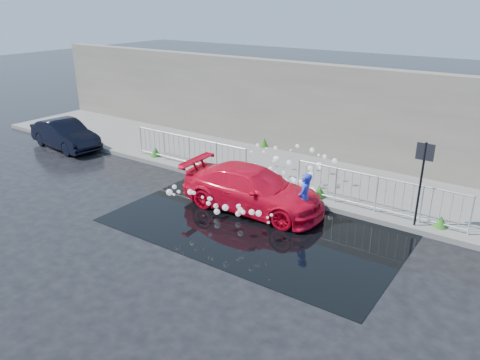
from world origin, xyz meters
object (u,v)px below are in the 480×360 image
at_px(sign_post, 422,171).
at_px(dark_car, 65,134).
at_px(person, 304,199).
at_px(red_car, 253,189).

xyz_separation_m(sign_post, dark_car, (-14.18, -0.73, -1.13)).
distance_m(sign_post, person, 3.15).
relative_size(red_car, person, 2.97).
bearing_deg(sign_post, person, -154.29).
distance_m(red_car, dark_car, 9.81).
bearing_deg(sign_post, red_car, -162.96).
bearing_deg(person, red_car, -96.16).
bearing_deg(dark_car, person, -86.41).
bearing_deg(dark_car, sign_post, -80.62).
relative_size(sign_post, red_car, 0.57).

